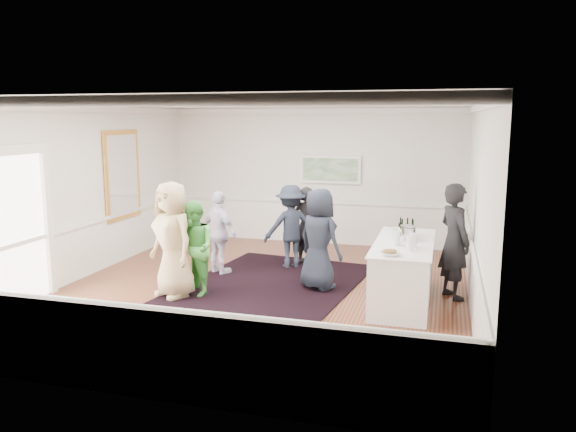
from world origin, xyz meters
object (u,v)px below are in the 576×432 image
(guest_dark_a, at_px, (291,227))
(guest_dark_b, at_px, (306,226))
(nut_bowl, at_px, (390,253))
(guest_green, at_px, (194,248))
(guest_tan, at_px, (173,240))
(serving_table, at_px, (403,272))
(bartender, at_px, (454,241))
(ice_bucket, at_px, (408,233))
(guest_navy, at_px, (319,239))
(guest_lilac, at_px, (219,233))

(guest_dark_a, height_order, guest_dark_b, guest_dark_a)
(nut_bowl, bearing_deg, guest_dark_a, 131.03)
(guest_green, bearing_deg, guest_dark_a, 104.28)
(guest_tan, relative_size, guest_dark_a, 1.17)
(serving_table, height_order, bartender, bartender)
(serving_table, height_order, guest_dark_b, guest_dark_b)
(guest_green, bearing_deg, nut_bowl, 34.68)
(bartender, relative_size, nut_bowl, 6.81)
(guest_tan, distance_m, guest_dark_a, 2.72)
(guest_dark_b, bearing_deg, bartender, 168.25)
(guest_green, height_order, nut_bowl, guest_green)
(nut_bowl, bearing_deg, ice_bucket, 80.73)
(serving_table, distance_m, bartender, 1.01)
(serving_table, distance_m, guest_navy, 1.55)
(guest_tan, distance_m, guest_lilac, 1.55)
(guest_green, height_order, guest_navy, guest_navy)
(serving_table, relative_size, ice_bucket, 9.41)
(serving_table, distance_m, guest_dark_b, 2.79)
(guest_green, distance_m, guest_lilac, 1.36)
(guest_dark_a, xyz_separation_m, guest_navy, (0.86, -1.25, 0.06))
(guest_green, bearing_deg, bartender, 54.80)
(guest_tan, xyz_separation_m, guest_dark_a, (1.39, 2.34, -0.14))
(guest_dark_a, relative_size, guest_navy, 0.94)
(bartender, xyz_separation_m, guest_dark_b, (-2.86, 1.40, -0.16))
(guest_lilac, relative_size, guest_dark_a, 0.96)
(guest_lilac, distance_m, nut_bowl, 3.81)
(serving_table, xyz_separation_m, guest_lilac, (-3.53, 0.75, 0.30))
(guest_green, xyz_separation_m, ice_bucket, (3.47, 0.77, 0.30))
(guest_tan, bearing_deg, nut_bowl, 25.66)
(guest_dark_b, xyz_separation_m, nut_bowl, (1.94, -2.80, 0.22))
(bartender, bearing_deg, ice_bucket, 78.42)
(guest_lilac, distance_m, guest_navy, 2.10)
(bartender, xyz_separation_m, guest_dark_a, (-3.11, 1.13, -0.13))
(bartender, height_order, ice_bucket, bartender)
(serving_table, bearing_deg, guest_dark_a, 146.21)
(guest_dark_b, bearing_deg, guest_dark_a, 61.57)
(guest_dark_b, bearing_deg, nut_bowl, 139.14)
(guest_lilac, distance_m, ice_bucket, 3.64)
(serving_table, distance_m, guest_dark_a, 2.82)
(serving_table, xyz_separation_m, bartender, (0.78, 0.43, 0.46))
(guest_lilac, distance_m, guest_dark_a, 1.45)
(guest_tan, bearing_deg, serving_table, 40.48)
(guest_dark_b, relative_size, nut_bowl, 5.71)
(guest_dark_b, distance_m, ice_bucket, 2.72)
(guest_dark_a, xyz_separation_m, ice_bucket, (2.38, -1.40, 0.27))
(bartender, bearing_deg, guest_green, 71.98)
(guest_green, relative_size, guest_navy, 0.91)
(guest_dark_b, height_order, nut_bowl, guest_dark_b)
(serving_table, distance_m, guest_lilac, 3.62)
(guest_lilac, bearing_deg, bartender, -155.34)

